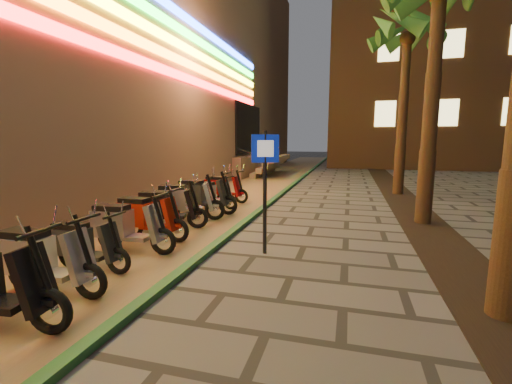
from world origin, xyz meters
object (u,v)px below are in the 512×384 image
(scooter_8, at_px, (145,216))
(pedestrian_sign, at_px, (265,175))
(scooter_9, at_px, (164,208))
(scooter_5, at_px, (41,259))
(scooter_7, at_px, (124,226))
(scooter_6, at_px, (83,244))
(scooter_10, at_px, (183,201))
(scooter_13, at_px, (222,188))
(scooter_11, at_px, (200,195))
(scooter_12, at_px, (211,193))

(scooter_8, bearing_deg, pedestrian_sign, -2.24)
(scooter_8, height_order, scooter_9, scooter_9)
(scooter_5, xyz_separation_m, scooter_7, (-0.01, 1.89, 0.01))
(scooter_7, xyz_separation_m, scooter_8, (-0.11, 0.86, -0.01))
(scooter_6, height_order, scooter_10, scooter_10)
(scooter_8, bearing_deg, scooter_13, 92.96)
(scooter_8, bearing_deg, scooter_10, 93.35)
(scooter_11, bearing_deg, scooter_8, -92.96)
(scooter_6, distance_m, scooter_9, 2.81)
(scooter_11, bearing_deg, scooter_6, -92.38)
(scooter_7, xyz_separation_m, scooter_13, (-0.14, 5.61, -0.03))
(scooter_6, bearing_deg, scooter_10, 92.02)
(scooter_5, bearing_deg, scooter_7, 89.22)
(scooter_8, xyz_separation_m, scooter_11, (0.05, 2.79, 0.04))
(scooter_13, bearing_deg, scooter_11, -79.32)
(scooter_6, xyz_separation_m, scooter_10, (-0.04, 3.68, 0.10))
(scooter_8, distance_m, scooter_11, 2.79)
(scooter_9, bearing_deg, scooter_7, -99.34)
(scooter_9, height_order, scooter_10, scooter_10)
(scooter_9, height_order, scooter_11, scooter_11)
(scooter_6, bearing_deg, pedestrian_sign, 32.00)
(scooter_6, xyz_separation_m, scooter_12, (-0.01, 5.57, 0.01))
(scooter_10, relative_size, scooter_12, 1.17)
(scooter_6, bearing_deg, scooter_12, 91.46)
(pedestrian_sign, xyz_separation_m, scooter_12, (-2.76, 3.94, -1.05))
(scooter_7, bearing_deg, scooter_13, 89.35)
(pedestrian_sign, xyz_separation_m, scooter_8, (-2.76, 0.23, -1.00))
(scooter_6, xyz_separation_m, scooter_9, (-0.09, 2.81, 0.07))
(pedestrian_sign, relative_size, scooter_13, 1.43)
(pedestrian_sign, height_order, scooter_12, pedestrian_sign)
(scooter_8, height_order, scooter_12, scooter_8)
(scooter_7, height_order, scooter_11, scooter_11)
(scooter_8, xyz_separation_m, scooter_13, (-0.03, 4.75, -0.02))
(scooter_10, height_order, scooter_12, scooter_10)
(scooter_7, relative_size, scooter_11, 0.94)
(scooter_11, bearing_deg, scooter_9, -95.77)
(scooter_12, relative_size, scooter_13, 0.93)
(scooter_6, relative_size, scooter_9, 0.86)
(scooter_9, bearing_deg, scooter_12, 73.26)
(scooter_10, distance_m, scooter_13, 2.92)
(scooter_7, height_order, scooter_8, scooter_7)
(scooter_9, bearing_deg, scooter_13, 74.34)
(scooter_13, bearing_deg, pedestrian_sign, -52.35)
(scooter_5, bearing_deg, scooter_10, 90.69)
(scooter_5, height_order, scooter_10, scooter_10)
(scooter_13, bearing_deg, scooter_6, -81.24)
(scooter_10, bearing_deg, scooter_13, 72.20)
(scooter_6, bearing_deg, scooter_8, 91.87)
(scooter_6, relative_size, scooter_10, 0.82)
(scooter_8, distance_m, scooter_13, 4.75)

